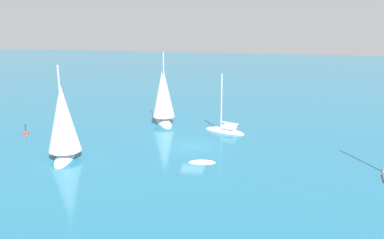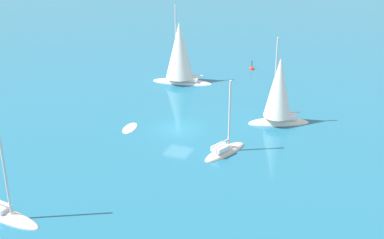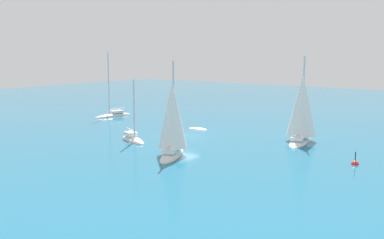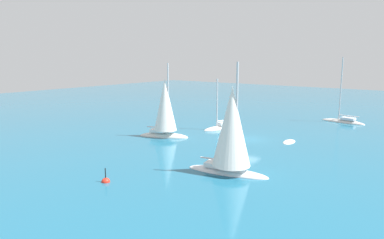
% 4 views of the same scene
% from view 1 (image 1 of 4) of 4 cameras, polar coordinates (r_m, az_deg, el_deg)
% --- Properties ---
extents(ground_plane, '(160.00, 160.00, 0.00)m').
position_cam_1_polar(ground_plane, '(48.23, 0.09, -3.46)').
color(ground_plane, '#1E607F').
extents(yacht, '(7.38, 3.78, 9.70)m').
position_cam_1_polar(yacht, '(46.02, -15.92, -0.46)').
color(yacht, white).
rests_on(yacht, ground).
extents(yacht_1, '(3.30, 5.22, 7.36)m').
position_cam_1_polar(yacht_1, '(53.44, 4.18, -1.40)').
color(yacht_1, silver).
rests_on(yacht_1, ground).
extents(sloop, '(6.29, 4.06, 9.51)m').
position_cam_1_polar(sloop, '(56.49, -3.66, 2.75)').
color(sloop, silver).
rests_on(sloop, ground).
extents(rib, '(1.49, 2.71, 0.38)m').
position_cam_1_polar(rib, '(43.85, 1.27, -5.44)').
color(rib, silver).
rests_on(rib, ground).
extents(channel_buoy, '(0.68, 0.68, 1.46)m').
position_cam_1_polar(channel_buoy, '(56.08, -20.21, -1.69)').
color(channel_buoy, red).
rests_on(channel_buoy, ground).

